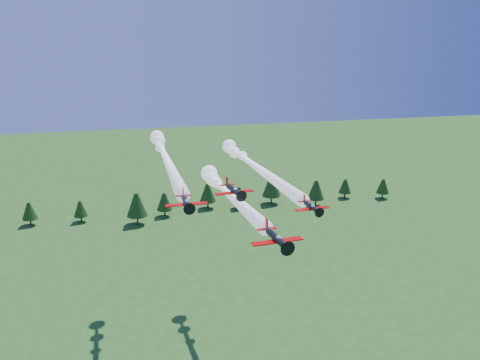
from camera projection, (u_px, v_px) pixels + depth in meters
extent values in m
cylinder|color=black|center=(276.00, 238.00, 83.46)|extent=(1.77, 6.19, 1.13)
cone|color=black|center=(285.00, 247.00, 80.22)|extent=(1.23, 1.13, 1.13)
cone|color=black|center=(287.00, 248.00, 79.60)|extent=(0.55, 0.56, 0.50)
cylinder|color=black|center=(288.00, 249.00, 79.43)|extent=(2.37, 0.30, 2.37)
cube|color=#D10000|center=(277.00, 241.00, 83.15)|extent=(8.48, 2.40, 0.14)
cube|color=#D10000|center=(267.00, 229.00, 87.09)|extent=(3.36, 1.30, 0.08)
cube|color=#D10000|center=(267.00, 223.00, 86.94)|extent=(0.21, 1.08, 1.64)
ellipsoid|color=#92BDE1|center=(279.00, 238.00, 82.41)|extent=(0.95, 1.44, 0.71)
sphere|color=white|center=(218.00, 183.00, 112.44)|extent=(2.30, 2.30, 2.30)
sphere|color=white|center=(213.00, 179.00, 115.96)|extent=(3.00, 3.00, 3.00)
sphere|color=white|center=(208.00, 174.00, 119.48)|extent=(3.70, 3.70, 3.70)
cylinder|color=black|center=(186.00, 202.00, 89.66)|extent=(1.03, 5.20, 0.96)
cone|color=black|center=(189.00, 208.00, 86.83)|extent=(0.97, 0.88, 0.96)
cone|color=black|center=(189.00, 209.00, 86.29)|extent=(0.43, 0.44, 0.42)
cylinder|color=black|center=(189.00, 209.00, 86.14)|extent=(2.02, 0.06, 2.02)
cube|color=#D10000|center=(187.00, 204.00, 89.38)|extent=(7.13, 1.39, 0.12)
cube|color=#D10000|center=(183.00, 196.00, 92.83)|extent=(2.80, 0.85, 0.07)
cube|color=#D10000|center=(183.00, 191.00, 92.71)|extent=(0.10, 0.91, 1.39)
ellipsoid|color=#92BDE1|center=(187.00, 201.00, 88.74)|extent=(0.71, 1.16, 0.60)
sphere|color=white|center=(161.00, 147.00, 130.82)|extent=(2.30, 2.30, 2.30)
sphere|color=white|center=(159.00, 142.00, 136.13)|extent=(3.00, 3.00, 3.00)
sphere|color=white|center=(157.00, 138.00, 141.44)|extent=(3.70, 3.70, 3.70)
cylinder|color=black|center=(311.00, 207.00, 96.16)|extent=(1.26, 4.72, 0.86)
cone|color=black|center=(318.00, 211.00, 93.67)|extent=(0.93, 0.85, 0.86)
cone|color=black|center=(319.00, 212.00, 93.19)|extent=(0.41, 0.42, 0.38)
cylinder|color=black|center=(319.00, 213.00, 93.06)|extent=(1.81, 0.19, 1.81)
cube|color=#D10000|center=(312.00, 209.00, 95.92)|extent=(6.47, 1.70, 0.10)
cube|color=#D10000|center=(304.00, 201.00, 98.95)|extent=(2.56, 0.94, 0.06)
cube|color=#D10000|center=(304.00, 198.00, 98.84)|extent=(0.15, 0.82, 1.25)
ellipsoid|color=#92BDE1|center=(313.00, 206.00, 95.35)|extent=(0.71, 1.09, 0.54)
sphere|color=white|center=(241.00, 156.00, 133.68)|extent=(2.30, 2.30, 2.30)
sphere|color=white|center=(235.00, 151.00, 138.53)|extent=(3.00, 3.00, 3.00)
sphere|color=white|center=(229.00, 147.00, 143.39)|extent=(3.70, 3.70, 3.70)
cylinder|color=black|center=(234.00, 190.00, 99.76)|extent=(1.80, 5.55, 1.01)
cone|color=black|center=(240.00, 195.00, 96.91)|extent=(1.13, 1.05, 1.01)
cone|color=black|center=(241.00, 196.00, 96.36)|extent=(0.51, 0.52, 0.44)
cylinder|color=black|center=(241.00, 196.00, 96.21)|extent=(2.11, 0.35, 2.12)
cube|color=#D10000|center=(234.00, 192.00, 99.49)|extent=(7.60, 2.45, 0.12)
cube|color=#D10000|center=(227.00, 185.00, 102.96)|extent=(3.03, 1.28, 0.07)
cube|color=#D10000|center=(227.00, 181.00, 102.82)|extent=(0.23, 0.96, 1.47)
ellipsoid|color=#92BDE1|center=(235.00, 189.00, 98.83)|extent=(0.90, 1.31, 0.63)
cylinder|color=#382314|center=(345.00, 195.00, 228.06)|extent=(0.60, 0.60, 2.32)
cone|color=#1B350F|center=(345.00, 186.00, 226.91)|extent=(5.29, 5.29, 5.95)
cylinder|color=#382314|center=(138.00, 220.00, 197.55)|extent=(0.60, 0.60, 3.34)
cone|color=#1B350F|center=(137.00, 205.00, 195.90)|extent=(7.63, 7.63, 8.58)
cylinder|color=#382314|center=(208.00, 205.00, 215.05)|extent=(0.60, 0.60, 2.87)
cone|color=#1B350F|center=(208.00, 193.00, 213.63)|extent=(6.55, 6.55, 7.37)
cylinder|color=#382314|center=(165.00, 213.00, 205.98)|extent=(0.60, 0.60, 2.61)
cone|color=#1B350F|center=(164.00, 202.00, 204.69)|extent=(5.96, 5.96, 6.71)
cylinder|color=#382314|center=(382.00, 196.00, 227.62)|extent=(0.60, 0.60, 2.38)
cone|color=#1B350F|center=(383.00, 186.00, 226.45)|extent=(5.44, 5.44, 6.12)
cylinder|color=#382314|center=(271.00, 200.00, 220.68)|extent=(0.60, 0.60, 3.34)
cone|color=#1B350F|center=(272.00, 186.00, 219.03)|extent=(7.64, 7.64, 8.59)
cylinder|color=#382314|center=(31.00, 222.00, 196.80)|extent=(0.60, 0.60, 2.45)
cone|color=#1B350F|center=(29.00, 211.00, 195.59)|extent=(5.61, 5.61, 6.31)
cylinder|color=#382314|center=(81.00, 219.00, 200.12)|extent=(0.60, 0.60, 2.27)
cone|color=#1B350F|center=(80.00, 209.00, 199.00)|extent=(5.19, 5.19, 5.84)
cylinder|color=#382314|center=(239.00, 205.00, 214.77)|extent=(0.60, 0.60, 2.49)
cone|color=#1B350F|center=(239.00, 195.00, 213.53)|extent=(5.70, 5.70, 6.41)
cylinder|color=#382314|center=(316.00, 202.00, 217.97)|extent=(0.60, 0.60, 2.98)
cone|color=#1B350F|center=(316.00, 190.00, 216.50)|extent=(6.82, 6.82, 7.67)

